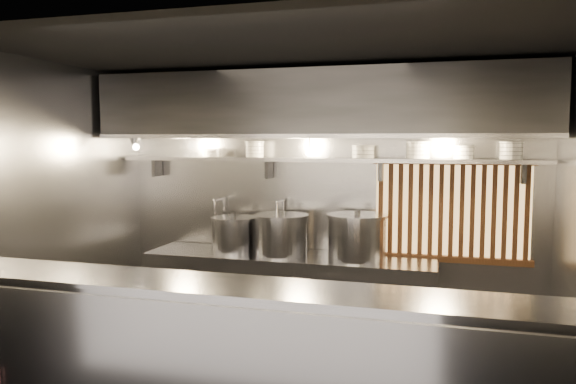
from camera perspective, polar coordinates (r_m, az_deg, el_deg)
The scene contains 21 objects.
ceiling at distance 4.59m, azimuth -0.25°, elevation 14.29°, with size 4.50×4.50×0.00m, color black.
wall_back at distance 6.02m, azimuth 3.80°, elevation -1.22°, with size 4.50×4.50×0.00m, color gray.
wall_left at distance 5.64m, azimuth -22.74°, elevation -2.06°, with size 3.00×3.00×0.00m, color gray.
serving_counter at distance 3.93m, azimuth -4.40°, elevation -17.43°, with size 4.50×0.56×1.13m.
cooking_bench at distance 5.93m, azimuth 0.08°, elevation -10.68°, with size 3.00×0.70×0.90m, color #A0A0A5.
bowl_shelf at distance 5.81m, azimuth 3.45°, elevation 3.29°, with size 4.40×0.34×0.04m, color #A0A0A5.
exhaust_hood at distance 5.61m, azimuth 2.97°, elevation 8.78°, with size 4.40×0.81×0.65m.
wood_screen at distance 5.84m, azimuth 16.26°, elevation -1.83°, with size 1.56×0.09×1.04m.
faucet_left at distance 6.26m, azimuth -6.82°, elevation -1.86°, with size 0.04×0.30×0.50m.
faucet_right at distance 6.02m, azimuth -0.67°, elevation -2.11°, with size 0.04×0.30×0.50m.
heat_lamp at distance 6.09m, azimuth -15.33°, elevation 4.97°, with size 0.25×0.35×0.20m.
pendant_bulb at distance 5.72m, azimuth 2.20°, elevation 4.08°, with size 0.09×0.09×0.19m.
stock_pot_left at distance 5.99m, azimuth -5.61°, elevation -4.28°, with size 0.56×0.56×0.41m.
stock_pot_mid at distance 5.79m, azimuth -0.73°, elevation -4.34°, with size 0.73×0.73×0.46m.
stock_pot_right at distance 5.61m, azimuth 7.03°, elevation -4.54°, with size 0.62×0.62×0.49m.
bowl_stack_0 at distance 6.20m, azimuth -7.63°, elevation 4.00°, with size 0.22×0.22×0.09m.
bowl_stack_1 at distance 6.02m, azimuth -3.40°, elevation 4.36°, with size 0.21×0.21×0.17m.
bowl_stack_2 at distance 5.73m, azimuth 7.65°, elevation 4.08°, with size 0.24×0.24×0.13m.
bowl_stack_3 at distance 5.68m, azimuth 13.09°, elevation 4.17°, with size 0.24×0.24×0.17m.
bowl_stack_4 at distance 5.67m, azimuth 17.37°, elevation 3.88°, with size 0.21×0.21×0.13m.
bowl_stack_5 at distance 5.69m, azimuth 21.73°, elevation 3.94°, with size 0.22×0.22×0.17m.
Camera 1 is at (1.28, -4.35, 2.08)m, focal length 35.00 mm.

